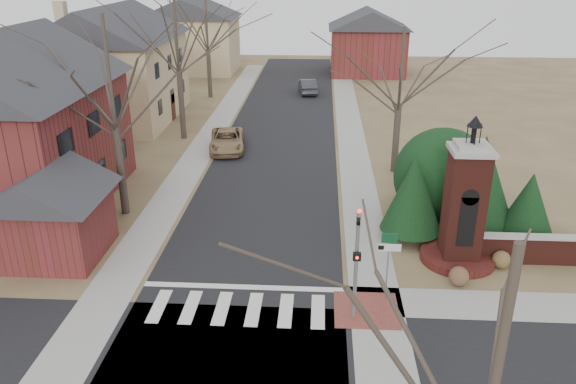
# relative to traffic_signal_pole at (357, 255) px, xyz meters

# --- Properties ---
(ground) EXTENTS (120.00, 120.00, 0.00)m
(ground) POSITION_rel_traffic_signal_pole_xyz_m (-4.30, -0.57, -2.59)
(ground) COLOR brown
(ground) RESTS_ON ground
(main_street) EXTENTS (8.00, 70.00, 0.01)m
(main_street) POSITION_rel_traffic_signal_pole_xyz_m (-4.30, 21.43, -2.58)
(main_street) COLOR black
(main_street) RESTS_ON ground
(cross_street) EXTENTS (120.00, 8.00, 0.01)m
(cross_street) POSITION_rel_traffic_signal_pole_xyz_m (-4.30, -3.57, -2.58)
(cross_street) COLOR black
(cross_street) RESTS_ON ground
(crosswalk_zone) EXTENTS (8.00, 2.20, 0.02)m
(crosswalk_zone) POSITION_rel_traffic_signal_pole_xyz_m (-4.30, 0.23, -2.58)
(crosswalk_zone) COLOR silver
(crosswalk_zone) RESTS_ON ground
(stop_bar) EXTENTS (8.00, 0.35, 0.02)m
(stop_bar) POSITION_rel_traffic_signal_pole_xyz_m (-4.30, 1.73, -2.58)
(stop_bar) COLOR silver
(stop_bar) RESTS_ON ground
(sidewalk_right_main) EXTENTS (2.00, 60.00, 0.02)m
(sidewalk_right_main) POSITION_rel_traffic_signal_pole_xyz_m (0.90, 21.43, -2.58)
(sidewalk_right_main) COLOR gray
(sidewalk_right_main) RESTS_ON ground
(sidewalk_left) EXTENTS (2.00, 60.00, 0.02)m
(sidewalk_left) POSITION_rel_traffic_signal_pole_xyz_m (-9.50, 21.43, -2.58)
(sidewalk_left) COLOR gray
(sidewalk_left) RESTS_ON ground
(curb_apron) EXTENTS (2.40, 2.40, 0.02)m
(curb_apron) POSITION_rel_traffic_signal_pole_xyz_m (0.50, 0.43, -2.57)
(curb_apron) COLOR brown
(curb_apron) RESTS_ON ground
(traffic_signal_pole) EXTENTS (0.28, 0.41, 4.50)m
(traffic_signal_pole) POSITION_rel_traffic_signal_pole_xyz_m (0.00, 0.00, 0.00)
(traffic_signal_pole) COLOR slate
(traffic_signal_pole) RESTS_ON ground
(sign_post) EXTENTS (0.90, 0.07, 2.75)m
(sign_post) POSITION_rel_traffic_signal_pole_xyz_m (1.29, 1.41, -0.64)
(sign_post) COLOR slate
(sign_post) RESTS_ON ground
(brick_gate_monument) EXTENTS (3.20, 3.20, 6.47)m
(brick_gate_monument) POSITION_rel_traffic_signal_pole_xyz_m (4.70, 4.42, -0.42)
(brick_gate_monument) COLOR #501F17
(brick_gate_monument) RESTS_ON ground
(brick_garden_wall) EXTENTS (7.50, 0.50, 1.30)m
(brick_garden_wall) POSITION_rel_traffic_signal_pole_xyz_m (9.20, 4.43, -1.93)
(brick_garden_wall) COLOR #501F17
(brick_garden_wall) RESTS_ON ground
(house_brick_left) EXTENTS (9.80, 11.80, 9.42)m
(house_brick_left) POSITION_rel_traffic_signal_pole_xyz_m (-17.31, 9.42, 2.07)
(house_brick_left) COLOR maroon
(house_brick_left) RESTS_ON ground
(house_stucco_left) EXTENTS (9.80, 12.80, 9.28)m
(house_stucco_left) POSITION_rel_traffic_signal_pole_xyz_m (-17.80, 26.42, 2.01)
(house_stucco_left) COLOR beige
(house_stucco_left) RESTS_ON ground
(garage_left) EXTENTS (4.80, 4.80, 4.29)m
(garage_left) POSITION_rel_traffic_signal_pole_xyz_m (-12.82, 3.92, -0.35)
(garage_left) COLOR maroon
(garage_left) RESTS_ON ground
(house_distant_left) EXTENTS (10.80, 8.80, 8.53)m
(house_distant_left) POSITION_rel_traffic_signal_pole_xyz_m (-16.31, 47.42, 1.66)
(house_distant_left) COLOR beige
(house_distant_left) RESTS_ON ground
(house_distant_right) EXTENTS (8.80, 8.80, 7.30)m
(house_distant_right) POSITION_rel_traffic_signal_pole_xyz_m (3.69, 47.42, 1.06)
(house_distant_right) COLOR maroon
(house_distant_right) RESTS_ON ground
(evergreen_near) EXTENTS (2.80, 2.80, 4.10)m
(evergreen_near) POSITION_rel_traffic_signal_pole_xyz_m (2.90, 6.43, -0.29)
(evergreen_near) COLOR #473D33
(evergreen_near) RESTS_ON ground
(evergreen_mid) EXTENTS (3.40, 3.40, 4.70)m
(evergreen_mid) POSITION_rel_traffic_signal_pole_xyz_m (6.20, 7.63, 0.01)
(evergreen_mid) COLOR #473D33
(evergreen_mid) RESTS_ON ground
(evergreen_far) EXTENTS (2.40, 2.40, 3.30)m
(evergreen_far) POSITION_rel_traffic_signal_pole_xyz_m (8.20, 6.63, -0.69)
(evergreen_far) COLOR #473D33
(evergreen_far) RESTS_ON ground
(evergreen_mass) EXTENTS (4.80, 4.80, 4.80)m
(evergreen_mass) POSITION_rel_traffic_signal_pole_xyz_m (4.70, 8.93, -0.19)
(evergreen_mass) COLOR black
(evergreen_mass) RESTS_ON ground
(bare_tree_0) EXTENTS (8.05, 8.05, 11.15)m
(bare_tree_0) POSITION_rel_traffic_signal_pole_xyz_m (-11.30, 8.43, 5.11)
(bare_tree_0) COLOR #473D33
(bare_tree_0) RESTS_ON ground
(bare_tree_1) EXTENTS (8.40, 8.40, 11.64)m
(bare_tree_1) POSITION_rel_traffic_signal_pole_xyz_m (-11.30, 21.43, 5.44)
(bare_tree_1) COLOR #473D33
(bare_tree_1) RESTS_ON ground
(bare_tree_2) EXTENTS (7.35, 7.35, 10.19)m
(bare_tree_2) POSITION_rel_traffic_signal_pole_xyz_m (-11.80, 34.43, 4.44)
(bare_tree_2) COLOR #473D33
(bare_tree_2) RESTS_ON ground
(bare_tree_3) EXTENTS (7.00, 7.00, 9.70)m
(bare_tree_3) POSITION_rel_traffic_signal_pole_xyz_m (3.20, 15.43, 4.10)
(bare_tree_3) COLOR #473D33
(bare_tree_3) RESTS_ON ground
(bare_tree_4) EXTENTS (6.65, 6.65, 9.21)m
(bare_tree_4) POSITION_rel_traffic_signal_pole_xyz_m (1.70, -9.57, 3.77)
(bare_tree_4) COLOR #473D33
(bare_tree_4) RESTS_ON ground
(pickup_truck) EXTENTS (2.88, 5.15, 1.36)m
(pickup_truck) POSITION_rel_traffic_signal_pole_xyz_m (-7.70, 18.92, -1.91)
(pickup_truck) COLOR #997953
(pickup_truck) RESTS_ON ground
(distant_car) EXTENTS (2.05, 4.40, 1.40)m
(distant_car) POSITION_rel_traffic_signal_pole_xyz_m (-2.70, 36.55, -1.89)
(distant_car) COLOR #36383E
(distant_car) RESTS_ON ground
(dry_shrub_left) EXTENTS (0.80, 0.80, 0.80)m
(dry_shrub_left) POSITION_rel_traffic_signal_pole_xyz_m (4.30, 2.43, -2.19)
(dry_shrub_left) COLOR brown
(dry_shrub_left) RESTS_ON ground
(dry_shrub_right) EXTENTS (0.78, 0.78, 0.78)m
(dry_shrub_right) POSITION_rel_traffic_signal_pole_xyz_m (6.39, 3.91, -2.20)
(dry_shrub_right) COLOR brown
(dry_shrub_right) RESTS_ON ground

